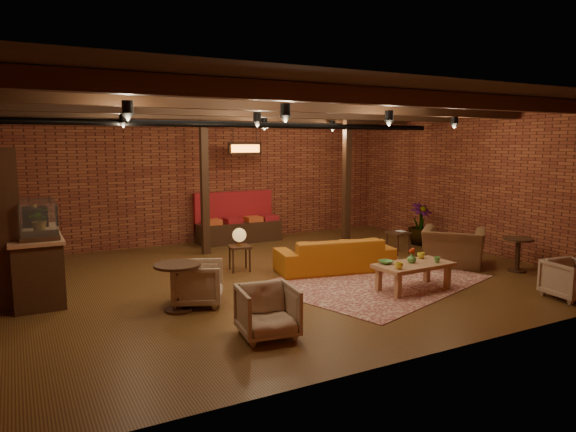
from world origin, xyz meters
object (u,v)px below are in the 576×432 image
side_table_lamp (239,238)px  armchair_a (198,281)px  sofa (334,255)px  side_table_book (398,234)px  armchair_far (571,278)px  round_table_left (178,279)px  coffee_table (413,266)px  armchair_b (267,309)px  round_table_right (518,249)px  armchair_right (453,241)px  plant_tall (422,182)px

side_table_lamp → armchair_a: bearing=-129.8°
sofa → side_table_book: bearing=-151.4°
side_table_book → armchair_far: bearing=-87.3°
side_table_lamp → round_table_left: bearing=-133.9°
sofa → coffee_table: size_ratio=1.65×
sofa → armchair_a: size_ratio=3.04×
armchair_far → armchair_b: bearing=177.8°
round_table_right → sofa: bearing=151.4°
armchair_a → armchair_right: (5.37, -0.00, 0.14)m
armchair_right → sofa: bearing=31.1°
side_table_lamp → armchair_b: size_ratio=1.15×
round_table_left → round_table_right: (6.49, -0.78, -0.05)m
armchair_a → armchair_right: size_ratio=0.63×
armchair_far → round_table_right: bearing=70.9°
sofa → round_table_left: bearing=26.4°
side_table_book → round_table_right: bearing=-68.0°
armchair_right → armchair_a: bearing=49.2°
coffee_table → armchair_b: bearing=-166.4°
sofa → side_table_book: size_ratio=4.40×
round_table_left → side_table_book: (5.53, 1.61, -0.03)m
coffee_table → armchair_b: armchair_b is taller
round_table_left → round_table_right: bearing=-6.9°
sofa → round_table_right: size_ratio=3.44×
coffee_table → plant_tall: (2.87, 2.95, 1.12)m
sofa → armchair_far: size_ratio=3.28×
armchair_b → round_table_right: bearing=15.4°
armchair_right → round_table_right: (0.76, -0.93, -0.08)m
round_table_left → sofa: bearing=15.3°
armchair_far → armchair_right: bearing=96.7°
sofa → armchair_a: bearing=25.4°
side_table_lamp → round_table_right: bearing=-28.7°
side_table_book → armchair_right: bearing=-82.0°
side_table_book → round_table_right: round_table_right is taller
coffee_table → plant_tall: bearing=45.8°
round_table_left → armchair_far: (5.71, -2.36, -0.14)m
sofa → plant_tall: (3.32, 1.24, 1.20)m
coffee_table → side_table_book: 2.94m
round_table_left → armchair_b: size_ratio=0.98×
round_table_right → plant_tall: plant_tall is taller
round_table_left → plant_tall: 7.11m
side_table_book → armchair_far: (0.19, -3.97, -0.11)m
side_table_lamp → armchair_far: (3.96, -4.18, -0.30)m
side_table_lamp → armchair_a: size_ratio=1.14×
side_table_lamp → armchair_right: armchair_right is taller
coffee_table → plant_tall: 4.27m
armchair_far → round_table_left: bearing=164.7°
coffee_table → armchair_far: size_ratio=1.99×
armchair_far → plant_tall: (0.98, 4.53, 1.19)m
sofa → armchair_right: bearing=172.9°
armchair_right → round_table_right: 1.20m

